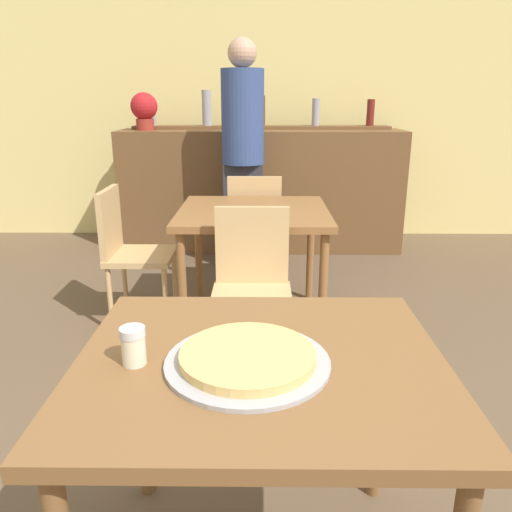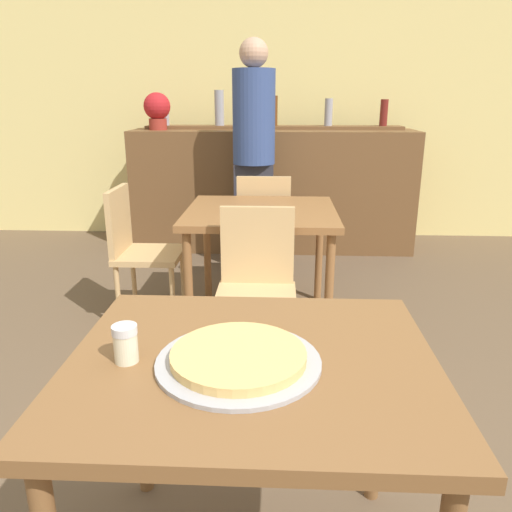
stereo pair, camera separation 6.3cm
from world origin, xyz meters
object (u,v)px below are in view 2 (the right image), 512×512
at_px(chair_far_side_back, 264,223).
at_px(chair_far_side_left, 137,245).
at_px(chair_far_side_front, 256,281).
at_px(pizza_tray, 238,358).
at_px(person_standing, 254,148).
at_px(potted_plant, 157,109).
at_px(cheese_shaker, 126,343).

distance_m(chair_far_side_back, chair_far_side_left, 0.99).
distance_m(chair_far_side_front, pizza_tray, 1.29).
relative_size(chair_far_side_front, pizza_tray, 2.07).
bearing_deg(chair_far_side_back, chair_far_side_front, 90.00).
bearing_deg(person_standing, chair_far_side_back, -79.02).
distance_m(person_standing, potted_plant, 1.09).
relative_size(chair_far_side_front, chair_far_side_back, 1.00).
bearing_deg(potted_plant, pizza_tray, -73.92).
bearing_deg(potted_plant, chair_far_side_left, -82.41).
bearing_deg(chair_far_side_back, pizza_tray, 90.31).
relative_size(chair_far_side_front, chair_far_side_left, 1.00).
relative_size(pizza_tray, person_standing, 0.23).
distance_m(cheese_shaker, potted_plant, 3.64).
relative_size(chair_far_side_front, person_standing, 0.47).
height_order(cheese_shaker, person_standing, person_standing).
height_order(chair_far_side_front, chair_far_side_left, same).
height_order(cheese_shaker, potted_plant, potted_plant).
xyz_separation_m(pizza_tray, cheese_shaker, (-0.29, 0.00, 0.03)).
relative_size(chair_far_side_left, pizza_tray, 2.07).
xyz_separation_m(chair_far_side_front, person_standing, (-0.10, 1.74, 0.50)).
xyz_separation_m(chair_far_side_left, potted_plant, (-0.22, 1.66, 0.79)).
distance_m(chair_far_side_left, potted_plant, 1.85).
distance_m(chair_far_side_front, chair_far_side_left, 0.99).
distance_m(pizza_tray, person_standing, 3.01).
bearing_deg(chair_far_side_left, cheese_shaker, -164.70).
relative_size(person_standing, potted_plant, 5.59).
bearing_deg(chair_far_side_front, potted_plant, 113.86).
bearing_deg(chair_far_side_front, chair_far_side_left, 142.22).
relative_size(chair_far_side_front, cheese_shaker, 8.74).
height_order(chair_far_side_front, chair_far_side_back, same).
xyz_separation_m(chair_far_side_left, cheese_shaker, (0.51, -1.86, 0.30)).
xyz_separation_m(chair_far_side_left, pizza_tray, (0.80, -1.87, 0.26)).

